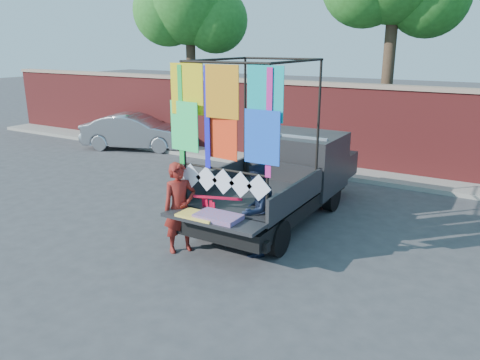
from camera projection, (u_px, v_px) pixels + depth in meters
The scene contains 9 objects.
ground at pixel (213, 248), 8.92m from camera, with size 90.00×90.00×0.00m, color #38383A.
brick_wall at pixel (340, 125), 14.31m from camera, with size 30.00×0.45×2.61m.
curb at pixel (330, 170), 14.09m from camera, with size 30.00×1.20×0.12m, color gray.
tree_left at pixel (189, 5), 17.35m from camera, with size 4.20×3.30×7.05m.
pickup_truck at pixel (289, 176), 10.58m from camera, with size 2.20×5.53×3.48m.
sedan at pixel (136, 132), 17.06m from camera, with size 1.34×3.85×1.27m, color #A5A6AC.
woman at pixel (180, 208), 8.58m from camera, with size 0.62×0.41×1.70m, color maroon.
man at pixel (257, 210), 8.44m from camera, with size 0.84×0.65×1.72m, color #162038.
streamer_bundle at pixel (213, 207), 8.55m from camera, with size 0.87×0.34×0.63m.
Camera 1 is at (4.65, -6.76, 3.77)m, focal length 35.00 mm.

